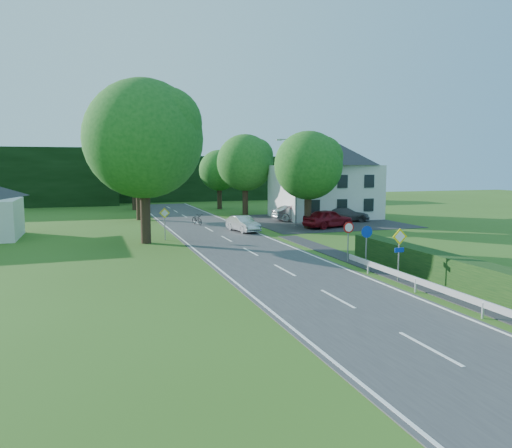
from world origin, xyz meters
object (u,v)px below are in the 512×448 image
object	(u,v)px
streetlight	(295,178)
parked_car_silver_a	(296,213)
parked_car_red	(328,218)
parked_car_grey	(346,214)
moving_car	(243,224)
motorcycle	(197,219)
parasol	(292,214)

from	to	relation	value
streetlight	parked_car_silver_a	world-z (taller)	streetlight
parked_car_red	parked_car_grey	xyz separation A→B (m)	(4.05, 4.18, -0.15)
moving_car	parked_car_red	world-z (taller)	parked_car_red
moving_car	motorcycle	world-z (taller)	moving_car
motorcycle	parked_car_silver_a	size ratio (longest dim) A/B	0.42
parasol	parked_car_silver_a	bearing A→B (deg)	52.76
streetlight	moving_car	bearing A→B (deg)	-156.91
parasol	parked_car_grey	bearing A→B (deg)	-8.51
moving_car	parked_car_red	xyz separation A→B (m)	(8.01, 0.23, 0.17)
parasol	motorcycle	bearing A→B (deg)	175.13
parasol	parked_car_red	bearing A→B (deg)	-74.38
moving_car	parked_car_red	size ratio (longest dim) A/B	0.82
parked_car_grey	parasol	bearing A→B (deg)	105.40
motorcycle	parked_car_silver_a	distance (m)	10.15
parked_car_grey	motorcycle	bearing A→B (deg)	107.69
motorcycle	moving_car	bearing A→B (deg)	-80.16
parked_car_red	moving_car	bearing A→B (deg)	74.31
moving_car	parasol	world-z (taller)	parasol
motorcycle	parasol	size ratio (longest dim) A/B	1.04
streetlight	parked_car_grey	xyz separation A→B (m)	(6.39, 2.00, -3.74)
streetlight	motorcycle	world-z (taller)	streetlight
parked_car_grey	parked_car_silver_a	bearing A→B (deg)	91.51
moving_car	parked_car_red	bearing A→B (deg)	-8.85
parked_car_red	parked_car_silver_a	xyz separation A→B (m)	(-0.57, 6.09, -0.05)
streetlight	motorcycle	size ratio (longest dim) A/B	4.07
motorcycle	parked_car_grey	distance (m)	14.85
parked_car_silver_a	parked_car_red	bearing A→B (deg)	-175.43
moving_car	parked_car_silver_a	size ratio (longest dim) A/B	0.85
motorcycle	parked_car_grey	size ratio (longest dim) A/B	0.42
parked_car_grey	streetlight	bearing A→B (deg)	131.29
streetlight	parked_car_red	xyz separation A→B (m)	(2.34, -2.18, -3.60)
parked_car_red	streetlight	bearing A→B (deg)	29.59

